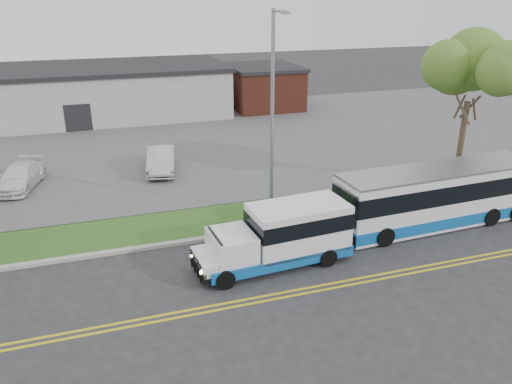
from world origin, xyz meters
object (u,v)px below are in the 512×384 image
object	(u,v)px
streetlight_near	(273,110)
shuttle_bus	(284,233)
tree_east	(472,76)
transit_bus	(438,196)
parked_car_a	(161,159)
parked_car_b	(20,176)

from	to	relation	value
streetlight_near	shuttle_bus	size ratio (longest dim) A/B	1.47
tree_east	streetlight_near	size ratio (longest dim) A/B	0.88
tree_east	streetlight_near	world-z (taller)	streetlight_near
tree_east	transit_bus	bearing A→B (deg)	-137.98
parked_car_a	streetlight_near	bearing A→B (deg)	-52.00
parked_car_a	parked_car_b	bearing A→B (deg)	-167.60
tree_east	transit_bus	xyz separation A→B (m)	(-3.98, -3.59, -4.80)
tree_east	parked_car_b	world-z (taller)	tree_east
shuttle_bus	transit_bus	bearing A→B (deg)	4.09
shuttle_bus	parked_car_b	xyz separation A→B (m)	(-10.96, 12.12, -0.57)
shuttle_bus	parked_car_b	world-z (taller)	shuttle_bus
tree_east	transit_bus	distance (m)	7.20
transit_bus	parked_car_a	size ratio (longest dim) A/B	2.24
streetlight_near	parked_car_a	world-z (taller)	streetlight_near
tree_east	parked_car_b	distance (m)	24.82
tree_east	shuttle_bus	distance (m)	13.90
streetlight_near	parked_car_a	xyz separation A→B (m)	(-4.23, 7.96, -4.39)
shuttle_bus	transit_bus	world-z (taller)	transit_bus
tree_east	parked_car_a	xyz separation A→B (m)	(-15.23, 7.69, -5.36)
streetlight_near	parked_car_b	size ratio (longest dim) A/B	2.18
tree_east	shuttle_bus	world-z (taller)	tree_east
tree_east	streetlight_near	distance (m)	11.05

